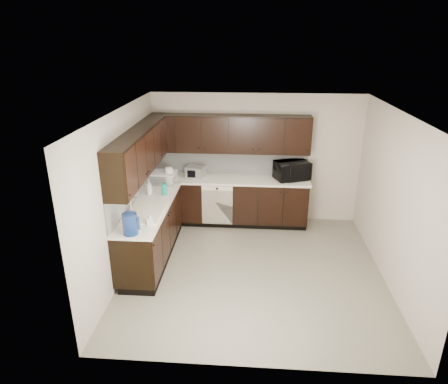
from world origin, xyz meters
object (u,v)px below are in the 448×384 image
object	(u,v)px
toaster_oven	(195,172)
blue_pitcher	(130,224)
storage_bin	(162,178)
sink	(145,217)
microwave	(292,170)

from	to	relation	value
toaster_oven	blue_pitcher	bearing A→B (deg)	-85.82
blue_pitcher	storage_bin	bearing A→B (deg)	107.79
sink	microwave	world-z (taller)	microwave
sink	blue_pitcher	distance (m)	0.72
microwave	blue_pitcher	distance (m)	3.40
sink	toaster_oven	bearing A→B (deg)	72.65
storage_bin	sink	bearing A→B (deg)	-88.29
sink	storage_bin	distance (m)	1.37
toaster_oven	sink	bearing A→B (deg)	-90.30
microwave	toaster_oven	xyz separation A→B (m)	(-1.83, -0.03, -0.06)
storage_bin	blue_pitcher	distance (m)	2.05
toaster_oven	storage_bin	world-z (taller)	toaster_oven
storage_bin	blue_pitcher	xyz separation A→B (m)	(0.03, -2.05, 0.05)
sink	storage_bin	bearing A→B (deg)	91.71
toaster_oven	microwave	bearing A→B (deg)	17.88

